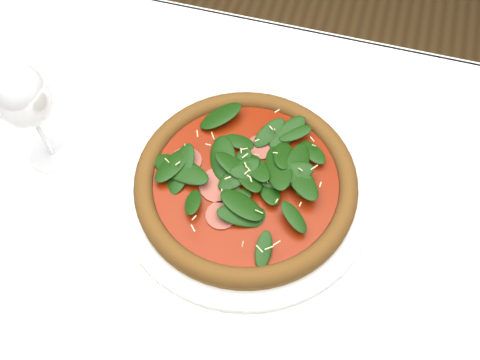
# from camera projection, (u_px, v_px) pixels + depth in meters

# --- Properties ---
(ground) EXTENTS (6.00, 6.00, 0.00)m
(ground) POSITION_uv_depth(u_px,v_px,m) (227.00, 338.00, 1.44)
(ground) COLOR brown
(ground) RESTS_ON ground
(dining_table) EXTENTS (1.21, 0.81, 0.75)m
(dining_table) POSITION_uv_depth(u_px,v_px,m) (218.00, 235.00, 0.88)
(dining_table) COLOR white
(dining_table) RESTS_ON ground
(plate) EXTENTS (0.38, 0.38, 0.02)m
(plate) POSITION_uv_depth(u_px,v_px,m) (246.00, 187.00, 0.80)
(plate) COLOR silver
(plate) RESTS_ON dining_table
(pizza) EXTENTS (0.39, 0.39, 0.04)m
(pizza) POSITION_uv_depth(u_px,v_px,m) (246.00, 180.00, 0.79)
(pizza) COLOR brown
(pizza) RESTS_ON plate
(wine_glass) EXTENTS (0.08, 0.08, 0.20)m
(wine_glass) POSITION_uv_depth(u_px,v_px,m) (23.00, 98.00, 0.73)
(wine_glass) COLOR white
(wine_glass) RESTS_ON dining_table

